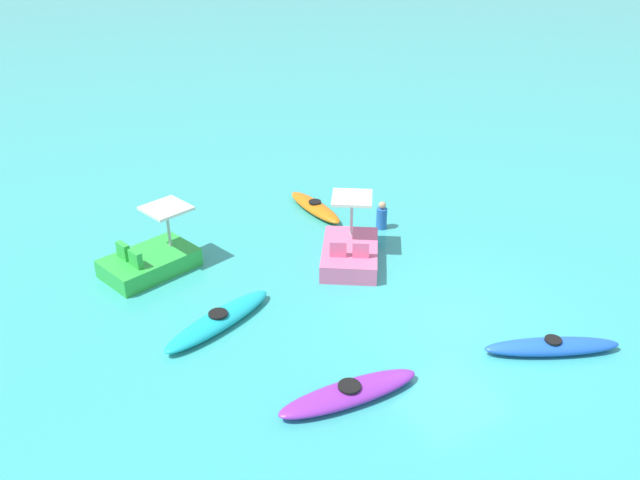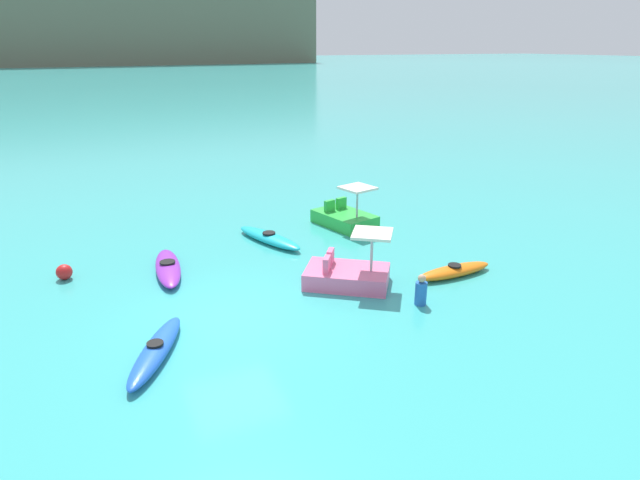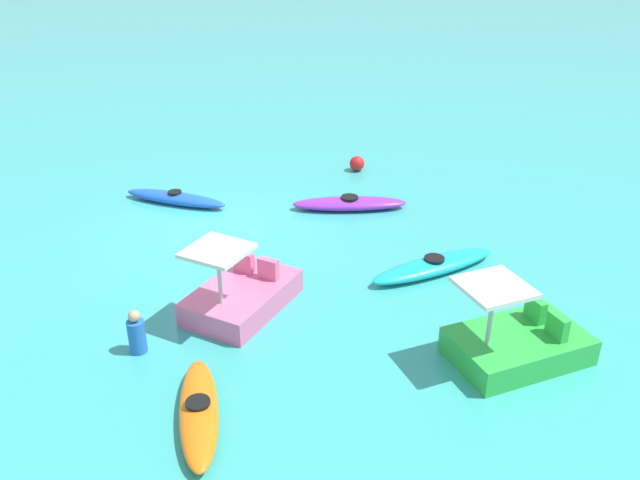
{
  "view_description": "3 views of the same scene",
  "coord_description": "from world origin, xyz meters",
  "px_view_note": "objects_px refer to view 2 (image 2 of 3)",
  "views": [
    {
      "loc": [
        -9.68,
        9.57,
        9.36
      ],
      "look_at": [
        4.07,
        1.36,
        0.73
      ],
      "focal_mm": 37.69,
      "sensor_mm": 36.0,
      "label": 1
    },
    {
      "loc": [
        -2.86,
        -12.0,
        6.66
      ],
      "look_at": [
        4.03,
        3.31,
        0.43
      ],
      "focal_mm": 29.78,
      "sensor_mm": 36.0,
      "label": 2
    },
    {
      "loc": [
        15.32,
        0.63,
        7.29
      ],
      "look_at": [
        1.78,
        2.49,
        0.48
      ],
      "focal_mm": 37.11,
      "sensor_mm": 36.0,
      "label": 3
    }
  ],
  "objects_px": {
    "pedal_boat_green": "(345,217)",
    "buoy_red": "(64,272)",
    "kayak_blue": "(156,351)",
    "pedal_boat_pink": "(348,274)",
    "kayak_purple": "(168,268)",
    "kayak_cyan": "(269,238)",
    "person_near_shore": "(421,291)",
    "kayak_orange": "(454,271)"
  },
  "relations": [
    {
      "from": "kayak_purple",
      "to": "person_near_shore",
      "type": "relative_size",
      "value": 3.59
    },
    {
      "from": "kayak_cyan",
      "to": "kayak_purple",
      "type": "distance_m",
      "value": 3.94
    },
    {
      "from": "pedal_boat_green",
      "to": "buoy_red",
      "type": "distance_m",
      "value": 10.01
    },
    {
      "from": "kayak_orange",
      "to": "person_near_shore",
      "type": "relative_size",
      "value": 3.05
    },
    {
      "from": "kayak_blue",
      "to": "pedal_boat_pink",
      "type": "height_order",
      "value": "pedal_boat_pink"
    },
    {
      "from": "pedal_boat_pink",
      "to": "person_near_shore",
      "type": "xyz_separation_m",
      "value": [
        1.23,
        -1.94,
        0.05
      ]
    },
    {
      "from": "kayak_purple",
      "to": "pedal_boat_green",
      "type": "xyz_separation_m",
      "value": [
        7.04,
        1.82,
        0.17
      ]
    },
    {
      "from": "kayak_cyan",
      "to": "kayak_purple",
      "type": "bearing_deg",
      "value": -161.36
    },
    {
      "from": "kayak_orange",
      "to": "kayak_blue",
      "type": "height_order",
      "value": "same"
    },
    {
      "from": "person_near_shore",
      "to": "buoy_red",
      "type": "bearing_deg",
      "value": 146.86
    },
    {
      "from": "pedal_boat_green",
      "to": "pedal_boat_pink",
      "type": "bearing_deg",
      "value": -115.85
    },
    {
      "from": "pedal_boat_green",
      "to": "buoy_red",
      "type": "relative_size",
      "value": 5.76
    },
    {
      "from": "kayak_purple",
      "to": "pedal_boat_pink",
      "type": "bearing_deg",
      "value": -33.23
    },
    {
      "from": "buoy_red",
      "to": "kayak_cyan",
      "type": "bearing_deg",
      "value": 4.33
    },
    {
      "from": "kayak_orange",
      "to": "pedal_boat_pink",
      "type": "relative_size",
      "value": 0.95
    },
    {
      "from": "pedal_boat_green",
      "to": "buoy_red",
      "type": "height_order",
      "value": "pedal_boat_green"
    },
    {
      "from": "buoy_red",
      "to": "person_near_shore",
      "type": "relative_size",
      "value": 0.53
    },
    {
      "from": "kayak_orange",
      "to": "buoy_red",
      "type": "xyz_separation_m",
      "value": [
        -10.83,
        4.6,
        0.07
      ]
    },
    {
      "from": "kayak_blue",
      "to": "pedal_boat_green",
      "type": "distance_m",
      "value": 10.39
    },
    {
      "from": "pedal_boat_pink",
      "to": "person_near_shore",
      "type": "distance_m",
      "value": 2.3
    },
    {
      "from": "kayak_purple",
      "to": "kayak_blue",
      "type": "relative_size",
      "value": 1.06
    },
    {
      "from": "pedal_boat_pink",
      "to": "buoy_red",
      "type": "distance_m",
      "value": 8.49
    },
    {
      "from": "kayak_cyan",
      "to": "buoy_red",
      "type": "bearing_deg",
      "value": -175.67
    },
    {
      "from": "kayak_blue",
      "to": "pedal_boat_green",
      "type": "bearing_deg",
      "value": 39.07
    },
    {
      "from": "kayak_orange",
      "to": "buoy_red",
      "type": "bearing_deg",
      "value": 156.98
    },
    {
      "from": "kayak_cyan",
      "to": "kayak_purple",
      "type": "relative_size",
      "value": 1.04
    },
    {
      "from": "kayak_orange",
      "to": "buoy_red",
      "type": "relative_size",
      "value": 5.73
    },
    {
      "from": "kayak_blue",
      "to": "buoy_red",
      "type": "xyz_separation_m",
      "value": [
        -1.89,
        5.48,
        0.07
      ]
    },
    {
      "from": "kayak_purple",
      "to": "buoy_red",
      "type": "bearing_deg",
      "value": 165.48
    },
    {
      "from": "kayak_cyan",
      "to": "pedal_boat_green",
      "type": "relative_size",
      "value": 1.22
    },
    {
      "from": "pedal_boat_pink",
      "to": "pedal_boat_green",
      "type": "bearing_deg",
      "value": 64.15
    },
    {
      "from": "kayak_orange",
      "to": "pedal_boat_pink",
      "type": "xyz_separation_m",
      "value": [
        -3.24,
        0.78,
        0.17
      ]
    },
    {
      "from": "kayak_purple",
      "to": "kayak_orange",
      "type": "bearing_deg",
      "value": -25.92
    },
    {
      "from": "kayak_purple",
      "to": "kayak_blue",
      "type": "height_order",
      "value": "same"
    },
    {
      "from": "kayak_cyan",
      "to": "pedal_boat_green",
      "type": "xyz_separation_m",
      "value": [
        3.3,
        0.56,
        0.17
      ]
    },
    {
      "from": "kayak_orange",
      "to": "kayak_blue",
      "type": "xyz_separation_m",
      "value": [
        -8.94,
        -0.88,
        -0.0
      ]
    },
    {
      "from": "person_near_shore",
      "to": "kayak_cyan",
      "type": "bearing_deg",
      "value": 109.1
    },
    {
      "from": "pedal_boat_green",
      "to": "person_near_shore",
      "type": "relative_size",
      "value": 3.07
    },
    {
      "from": "kayak_blue",
      "to": "pedal_boat_pink",
      "type": "bearing_deg",
      "value": 16.3
    },
    {
      "from": "buoy_red",
      "to": "pedal_boat_pink",
      "type": "bearing_deg",
      "value": -26.7
    },
    {
      "from": "kayak_blue",
      "to": "pedal_boat_green",
      "type": "relative_size",
      "value": 1.11
    },
    {
      "from": "kayak_orange",
      "to": "pedal_boat_green",
      "type": "height_order",
      "value": "pedal_boat_green"
    }
  ]
}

